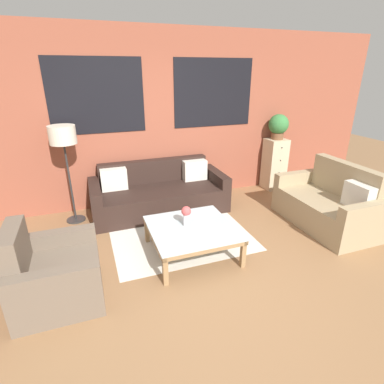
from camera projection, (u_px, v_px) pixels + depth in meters
The scene contains 11 objects.
ground_plane at pixel (218, 278), 3.35m from camera, with size 16.00×16.00×0.00m, color #8E6642.
wall_back_brick at pixel (159, 119), 4.94m from camera, with size 8.40×0.09×2.80m.
rug at pixel (177, 230), 4.35m from camera, with size 1.88×1.79×0.00m.
couch_dark at pixel (159, 194), 4.89m from camera, with size 2.14×0.88×0.78m.
settee_vintage at pixel (328, 205), 4.42m from camera, with size 0.80×1.48×0.92m.
armchair_corner at pixel (54, 274), 2.98m from camera, with size 0.80×0.87×0.84m.
coffee_table at pixel (192, 231), 3.69m from camera, with size 1.01×1.01×0.37m.
floor_lamp at pixel (63, 140), 4.18m from camera, with size 0.37×0.37×1.46m.
drawer_cabinet at pixel (274, 164), 5.76m from camera, with size 0.37×0.36×0.97m.
potted_plant at pixel (278, 126), 5.48m from camera, with size 0.36×0.36×0.46m.
flower_vase at pixel (186, 214), 3.67m from camera, with size 0.12×0.12×0.25m.
Camera 1 is at (-1.20, -2.48, 2.16)m, focal length 28.00 mm.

